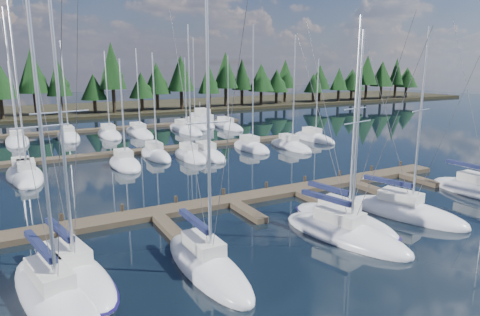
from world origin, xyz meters
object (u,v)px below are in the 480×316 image
front_sailboat_2 (207,265)px  front_sailboat_4 (343,220)px  front_sailboat_1 (72,274)px  front_sailboat_3 (344,234)px  front_sailboat_5 (405,212)px  main_dock (233,203)px  motor_yacht_right (202,122)px  front_sailboat_0 (55,298)px

front_sailboat_2 → front_sailboat_4: 10.84m
front_sailboat_1 → front_sailboat_3: size_ratio=1.16×
front_sailboat_3 → front_sailboat_5: 6.60m
main_dock → motor_yacht_right: motor_yacht_right is taller
front_sailboat_5 → motor_yacht_right: bearing=83.6°
main_dock → front_sailboat_5: (9.73, -7.81, 0.08)m
front_sailboat_4 → front_sailboat_5: (5.06, -0.77, -0.01)m
front_sailboat_0 → front_sailboat_3: (16.62, -0.56, -0.02)m
front_sailboat_3 → motor_yacht_right: front_sailboat_3 is taller
front_sailboat_5 → motor_yacht_right: 48.67m
front_sailboat_0 → front_sailboat_2: bearing=-2.8°
front_sailboat_0 → front_sailboat_3: size_ratio=1.12×
front_sailboat_4 → front_sailboat_3: bearing=-130.3°
front_sailboat_4 → front_sailboat_5: bearing=-8.7°
front_sailboat_3 → front_sailboat_2: bearing=178.7°
front_sailboat_0 → front_sailboat_1: 2.18m
main_dock → motor_yacht_right: bearing=69.5°
front_sailboat_0 → front_sailboat_4: (18.09, 1.17, -0.00)m
main_dock → front_sailboat_1: bearing=-153.2°
front_sailboat_0 → motor_yacht_right: front_sailboat_0 is taller
front_sailboat_4 → motor_yacht_right: bearing=77.6°
front_sailboat_1 → front_sailboat_0: bearing=-117.1°
front_sailboat_3 → motor_yacht_right: 50.76m
main_dock → front_sailboat_3: size_ratio=3.32×
front_sailboat_4 → front_sailboat_5: size_ratio=1.04×
front_sailboat_5 → front_sailboat_0: bearing=-179.0°
front_sailboat_1 → motor_yacht_right: front_sailboat_1 is taller
front_sailboat_4 → front_sailboat_5: front_sailboat_4 is taller
front_sailboat_0 → front_sailboat_4: size_ratio=1.04×
front_sailboat_2 → motor_yacht_right: size_ratio=1.45×
front_sailboat_1 → front_sailboat_5: size_ratio=1.12×
front_sailboat_1 → front_sailboat_2: front_sailboat_1 is taller
main_dock → front_sailboat_0: size_ratio=2.97×
front_sailboat_0 → front_sailboat_5: front_sailboat_0 is taller
front_sailboat_0 → motor_yacht_right: 56.51m
main_dock → front_sailboat_0: bearing=-148.6°
main_dock → front_sailboat_1: front_sailboat_1 is taller
main_dock → front_sailboat_4: 8.45m
front_sailboat_0 → motor_yacht_right: bearing=59.7°
front_sailboat_1 → front_sailboat_5: front_sailboat_1 is taller
front_sailboat_5 → motor_yacht_right: (5.40, 48.37, 0.24)m
front_sailboat_3 → motor_yacht_right: size_ratio=1.35×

